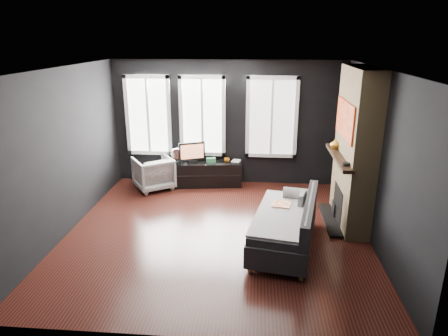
# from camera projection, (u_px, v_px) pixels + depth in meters

# --- Properties ---
(floor) EXTENTS (5.00, 5.00, 0.00)m
(floor) POSITION_uv_depth(u_px,v_px,m) (217.00, 232.00, 6.76)
(floor) COLOR black
(floor) RESTS_ON ground
(ceiling) EXTENTS (5.00, 5.00, 0.00)m
(ceiling) POSITION_uv_depth(u_px,v_px,m) (216.00, 69.00, 5.91)
(ceiling) COLOR white
(ceiling) RESTS_ON ground
(wall_back) EXTENTS (5.00, 0.02, 2.70)m
(wall_back) POSITION_uv_depth(u_px,v_px,m) (228.00, 123.00, 8.70)
(wall_back) COLOR black
(wall_back) RESTS_ON ground
(wall_left) EXTENTS (0.02, 5.00, 2.70)m
(wall_left) POSITION_uv_depth(u_px,v_px,m) (64.00, 152.00, 6.53)
(wall_left) COLOR black
(wall_left) RESTS_ON ground
(wall_right) EXTENTS (0.02, 5.00, 2.70)m
(wall_right) POSITION_uv_depth(u_px,v_px,m) (378.00, 160.00, 6.14)
(wall_right) COLOR black
(wall_right) RESTS_ON ground
(windows) EXTENTS (4.00, 0.16, 1.76)m
(windows) POSITION_uv_depth(u_px,v_px,m) (206.00, 75.00, 8.37)
(windows) COLOR white
(windows) RESTS_ON wall_back
(fireplace) EXTENTS (0.70, 1.62, 2.70)m
(fireplace) POSITION_uv_depth(u_px,v_px,m) (355.00, 149.00, 6.72)
(fireplace) COLOR #93724C
(fireplace) RESTS_ON floor
(sofa) EXTENTS (1.31, 2.07, 0.83)m
(sofa) POSITION_uv_depth(u_px,v_px,m) (285.00, 222.00, 6.19)
(sofa) COLOR black
(sofa) RESTS_ON floor
(stripe_pillow) EXTENTS (0.16, 0.33, 0.32)m
(stripe_pillow) POSITION_uv_depth(u_px,v_px,m) (302.00, 202.00, 6.48)
(stripe_pillow) COLOR gray
(stripe_pillow) RESTS_ON sofa
(armchair) EXTENTS (1.02, 1.00, 0.77)m
(armchair) POSITION_uv_depth(u_px,v_px,m) (153.00, 171.00, 8.59)
(armchair) COLOR silver
(armchair) RESTS_ON floor
(media_console) EXTENTS (1.60, 0.67, 0.53)m
(media_console) POSITION_uv_depth(u_px,v_px,m) (206.00, 173.00, 8.83)
(media_console) COLOR black
(media_console) RESTS_ON floor
(monitor) EXTENTS (0.58, 0.33, 0.52)m
(monitor) POSITION_uv_depth(u_px,v_px,m) (192.00, 151.00, 8.62)
(monitor) COLOR black
(monitor) RESTS_ON media_console
(desk_fan) EXTENTS (0.29, 0.29, 0.33)m
(desk_fan) POSITION_uv_depth(u_px,v_px,m) (176.00, 155.00, 8.65)
(desk_fan) COLOR #A6A6A6
(desk_fan) RESTS_ON media_console
(mug) EXTENTS (0.13, 0.11, 0.12)m
(mug) POSITION_uv_depth(u_px,v_px,m) (227.00, 159.00, 8.73)
(mug) COLOR orange
(mug) RESTS_ON media_console
(book) EXTENTS (0.18, 0.06, 0.24)m
(book) POSITION_uv_depth(u_px,v_px,m) (232.00, 156.00, 8.78)
(book) COLOR #A59A85
(book) RESTS_ON media_console
(storage_box) EXTENTS (0.22, 0.16, 0.11)m
(storage_box) POSITION_uv_depth(u_px,v_px,m) (211.00, 160.00, 8.69)
(storage_box) COLOR #2E6C41
(storage_box) RESTS_ON media_console
(mantel_vase) EXTENTS (0.22, 0.23, 0.17)m
(mantel_vase) POSITION_uv_depth(u_px,v_px,m) (335.00, 144.00, 7.18)
(mantel_vase) COLOR #C98B3B
(mantel_vase) RESTS_ON fireplace
(mantel_clock) EXTENTS (0.15, 0.15, 0.04)m
(mantel_clock) POSITION_uv_depth(u_px,v_px,m) (346.00, 164.00, 6.25)
(mantel_clock) COLOR black
(mantel_clock) RESTS_ON fireplace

